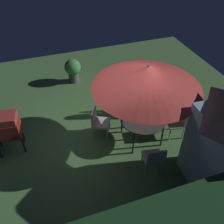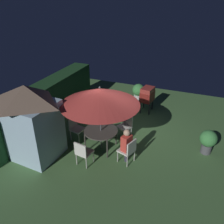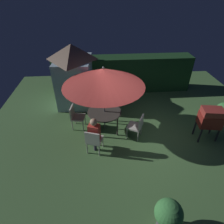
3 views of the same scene
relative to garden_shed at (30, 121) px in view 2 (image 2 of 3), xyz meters
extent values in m
plane|color=#47703D|center=(2.20, -2.47, -1.32)|extent=(11.00, 11.00, 0.00)
cube|color=#193D1E|center=(2.20, 1.03, -0.47)|extent=(6.55, 0.86, 1.70)
cube|color=#9EBCD1|center=(0.00, 0.00, -0.32)|extent=(1.52, 1.80, 2.00)
pyramid|color=brown|center=(0.00, 0.00, 0.98)|extent=(1.61, 1.90, 0.59)
cube|color=gray|center=(0.06, 0.86, -0.54)|extent=(0.59, 0.07, 1.56)
cylinder|color=#47423D|center=(1.17, -2.01, -0.57)|extent=(1.21, 1.21, 0.04)
cylinder|color=#3C3834|center=(0.74, -2.43, -0.96)|extent=(0.05, 0.05, 0.73)
cylinder|color=#3C3834|center=(1.59, -2.43, -0.96)|extent=(0.05, 0.05, 0.73)
cylinder|color=#3C3834|center=(0.74, -1.59, -0.96)|extent=(0.05, 0.05, 0.73)
cylinder|color=#3C3834|center=(1.59, -1.59, -0.96)|extent=(0.05, 0.05, 0.73)
cylinder|color=#4C4C51|center=(1.17, -2.01, -0.14)|extent=(0.04, 0.04, 2.36)
cone|color=#B73833|center=(1.17, -2.01, 0.75)|extent=(2.68, 2.68, 0.57)
sphere|color=#4C4C51|center=(1.17, -2.01, 1.07)|extent=(0.06, 0.06, 0.06)
cube|color=maroon|center=(4.64, -2.80, -0.55)|extent=(0.77, 0.60, 0.45)
cube|color=maroon|center=(4.64, -2.80, -0.22)|extent=(0.73, 0.57, 0.20)
cylinder|color=#262628|center=(4.33, -3.01, -1.05)|extent=(0.06, 0.06, 0.55)
cylinder|color=#262628|center=(4.95, -3.01, -1.05)|extent=(0.06, 0.06, 0.55)
cylinder|color=#262628|center=(4.33, -2.59, -1.05)|extent=(0.06, 0.06, 0.55)
cylinder|color=#262628|center=(4.95, -2.59, -1.05)|extent=(0.06, 0.06, 0.55)
cube|color=silver|center=(0.80, -3.10, -0.87)|extent=(0.58, 0.58, 0.06)
cube|color=silver|center=(0.74, -3.30, -0.65)|extent=(0.45, 0.19, 0.45)
cylinder|color=#AFABA3|center=(0.55, -3.22, -1.10)|extent=(0.04, 0.04, 0.45)
cylinder|color=#AFABA3|center=(0.93, -3.35, -1.10)|extent=(0.04, 0.04, 0.45)
cylinder|color=#AFABA3|center=(0.68, -2.84, -1.10)|extent=(0.04, 0.04, 0.45)
cylinder|color=#AFABA3|center=(1.06, -2.97, -1.10)|extent=(0.04, 0.04, 0.45)
cube|color=silver|center=(2.17, -2.54, -0.87)|extent=(0.62, 0.62, 0.06)
cube|color=silver|center=(2.36, -2.64, -0.65)|extent=(0.26, 0.43, 0.45)
cylinder|color=#AFABA3|center=(2.26, -2.81, -1.10)|extent=(0.04, 0.04, 0.45)
cylinder|color=#AFABA3|center=(2.44, -2.45, -1.10)|extent=(0.04, 0.04, 0.45)
cylinder|color=#AFABA3|center=(1.90, -2.62, -1.10)|extent=(0.04, 0.04, 0.45)
cylinder|color=#AFABA3|center=(2.09, -2.27, -1.10)|extent=(0.04, 0.04, 0.45)
cube|color=silver|center=(1.35, -0.95, -0.87)|extent=(0.53, 0.53, 0.06)
cube|color=silver|center=(1.38, -0.74, -0.65)|extent=(0.46, 0.13, 0.45)
cylinder|color=#AFABA3|center=(1.58, -0.79, -1.10)|extent=(0.04, 0.04, 0.45)
cylinder|color=#AFABA3|center=(1.19, -0.72, -1.10)|extent=(0.04, 0.04, 0.45)
cylinder|color=#AFABA3|center=(1.51, -1.18, -1.10)|extent=(0.04, 0.04, 0.45)
cylinder|color=#AFABA3|center=(1.12, -1.11, -1.10)|extent=(0.04, 0.04, 0.45)
cube|color=silver|center=(0.21, -1.86, -0.87)|extent=(0.53, 0.53, 0.06)
cube|color=silver|center=(0.00, -1.83, -0.65)|extent=(0.12, 0.46, 0.45)
cylinder|color=#AFABA3|center=(0.04, -1.63, -1.10)|extent=(0.04, 0.04, 0.45)
cylinder|color=#AFABA3|center=(-0.02, -2.03, -1.10)|extent=(0.04, 0.04, 0.45)
cylinder|color=#AFABA3|center=(0.43, -1.70, -1.10)|extent=(0.04, 0.04, 0.45)
cylinder|color=#AFABA3|center=(0.37, -2.09, -1.10)|extent=(0.04, 0.04, 0.45)
cylinder|color=silver|center=(5.59, -2.10, -1.14)|extent=(0.44, 0.44, 0.36)
sphere|color=#3D8442|center=(5.59, -2.10, -0.70)|extent=(0.62, 0.62, 0.62)
cylinder|color=#4C4C51|center=(2.33, -5.58, -1.15)|extent=(0.36, 0.36, 0.35)
sphere|color=#3D8442|center=(2.33, -5.58, -0.72)|extent=(0.60, 0.60, 0.60)
cube|color=#CC3D33|center=(0.80, -3.10, -0.57)|extent=(0.40, 0.34, 0.55)
sphere|color=tan|center=(0.80, -3.10, -0.17)|extent=(0.22, 0.22, 0.22)
cylinder|color=#383347|center=(0.80, -3.10, -1.08)|extent=(0.10, 0.10, 0.48)
camera|label=1|loc=(3.55, 2.38, 3.86)|focal=39.62mm
camera|label=2|loc=(-5.12, -4.99, 3.86)|focal=37.29mm
camera|label=3|loc=(1.01, -7.44, 3.19)|focal=29.86mm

